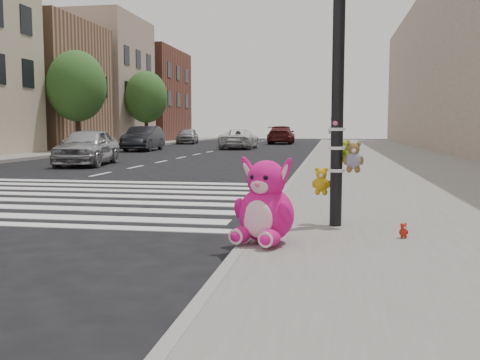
% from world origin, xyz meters
% --- Properties ---
extents(ground, '(120.00, 120.00, 0.00)m').
position_xyz_m(ground, '(0.00, 0.00, 0.00)').
color(ground, black).
rests_on(ground, ground).
extents(sidewalk_near, '(7.00, 80.00, 0.14)m').
position_xyz_m(sidewalk_near, '(5.00, 10.00, 0.07)').
color(sidewalk_near, slate).
rests_on(sidewalk_near, ground).
extents(sidewalk_far, '(6.00, 80.00, 0.14)m').
position_xyz_m(sidewalk_far, '(-13.50, 20.00, 0.07)').
color(sidewalk_far, slate).
rests_on(sidewalk_far, ground).
extents(curb_edge, '(0.12, 80.00, 0.15)m').
position_xyz_m(curb_edge, '(1.55, 10.00, 0.07)').
color(curb_edge, gray).
rests_on(curb_edge, ground).
extents(crosswalk, '(11.00, 6.00, 0.01)m').
position_xyz_m(crosswalk, '(-4.50, 5.20, 0.01)').
color(crosswalk, silver).
rests_on(crosswalk, ground).
extents(bld_far_c, '(6.00, 8.00, 8.00)m').
position_xyz_m(bld_far_c, '(-15.50, 26.00, 4.00)').
color(bld_far_c, '#9C6F53').
rests_on(bld_far_c, ground).
extents(bld_far_d, '(6.00, 8.00, 10.00)m').
position_xyz_m(bld_far_d, '(-15.50, 35.00, 5.00)').
color(bld_far_d, tan).
rests_on(bld_far_d, ground).
extents(bld_far_e, '(6.00, 10.00, 9.00)m').
position_xyz_m(bld_far_e, '(-15.50, 46.00, 4.50)').
color(bld_far_e, brown).
rests_on(bld_far_e, ground).
extents(signal_pole, '(0.69, 0.48, 4.00)m').
position_xyz_m(signal_pole, '(2.61, 1.81, 1.81)').
color(signal_pole, black).
rests_on(signal_pole, sidewalk_near).
extents(tree_far_b, '(3.20, 3.20, 5.44)m').
position_xyz_m(tree_far_b, '(-11.20, 22.00, 3.65)').
color(tree_far_b, '#382619').
rests_on(tree_far_b, sidewalk_far).
extents(tree_far_c, '(3.20, 3.20, 5.44)m').
position_xyz_m(tree_far_c, '(-11.20, 33.00, 3.65)').
color(tree_far_c, '#382619').
rests_on(tree_far_c, sidewalk_far).
extents(pink_bunny, '(0.81, 0.89, 1.02)m').
position_xyz_m(pink_bunny, '(1.79, 0.57, 0.55)').
color(pink_bunny, '#E71383').
rests_on(pink_bunny, sidewalk_near).
extents(red_teddy, '(0.15, 0.13, 0.18)m').
position_xyz_m(red_teddy, '(3.40, 1.10, 0.23)').
color(red_teddy, red).
rests_on(red_teddy, sidewalk_near).
extents(car_silver_far, '(2.29, 4.39, 1.43)m').
position_xyz_m(car_silver_far, '(-6.67, 13.65, 0.71)').
color(car_silver_far, '#A9A9AE').
rests_on(car_silver_far, ground).
extents(car_dark_far, '(1.89, 4.62, 1.49)m').
position_xyz_m(car_dark_far, '(-8.76, 25.58, 0.74)').
color(car_dark_far, black).
rests_on(car_dark_far, ground).
extents(car_white_near, '(2.24, 4.69, 1.29)m').
position_xyz_m(car_white_near, '(-3.50, 29.30, 0.65)').
color(car_white_near, silver).
rests_on(car_white_near, ground).
extents(car_maroon_near, '(2.22, 5.23, 1.51)m').
position_xyz_m(car_maroon_near, '(-1.71, 39.86, 0.75)').
color(car_maroon_near, '#561819').
rests_on(car_maroon_near, ground).
extents(car_silver_deep, '(2.11, 4.14, 1.35)m').
position_xyz_m(car_silver_deep, '(-9.59, 38.70, 0.68)').
color(car_silver_deep, '#9E9EA2').
rests_on(car_silver_deep, ground).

